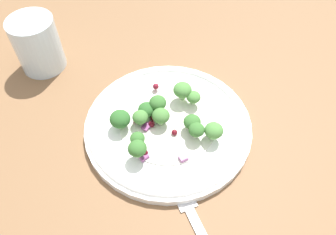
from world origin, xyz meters
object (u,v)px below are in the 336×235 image
object	(u,v)px
broccoli_floret_0	(197,130)
water_glass	(37,44)
broccoli_floret_2	(180,90)
plate	(168,125)
broccoli_floret_1	(161,116)

from	to	relation	value
broccoli_floret_0	water_glass	distance (cm)	30.60
broccoli_floret_0	broccoli_floret_2	xyz separation A→B (cm)	(-2.25, 7.14, 0.34)
broccoli_floret_2	water_glass	xyz separation A→B (cm)	(-23.57, 9.22, 1.00)
broccoli_floret_0	plate	bearing A→B (deg)	146.72
plate	broccoli_floret_2	distance (cm)	5.58
plate	broccoli_floret_0	size ratio (longest dim) A/B	10.73
broccoli_floret_0	broccoli_floret_2	world-z (taller)	broccoli_floret_2
broccoli_floret_2	plate	bearing A→B (deg)	-111.01
broccoli_floret_2	water_glass	world-z (taller)	water_glass
plate	broccoli_floret_1	world-z (taller)	broccoli_floret_1
broccoli_floret_1	water_glass	world-z (taller)	water_glass
broccoli_floret_1	water_glass	size ratio (longest dim) A/B	0.28
plate	broccoli_floret_1	size ratio (longest dim) A/B	9.47
broccoli_floret_1	broccoli_floret_2	distance (cm)	5.39
plate	water_glass	size ratio (longest dim) A/B	2.68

